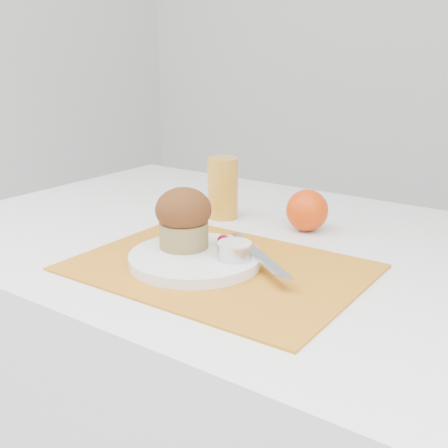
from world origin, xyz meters
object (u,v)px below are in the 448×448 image
Objects in this scene: table at (241,409)px; juice_glass at (223,188)px; orange at (307,210)px; plate at (195,258)px; muffin at (184,217)px.

juice_glass reaches higher than table.
plate is at bearing -102.80° from orange.
plate is 1.71× the size of juice_glass.
juice_glass is 1.22× the size of muffin.
plate is at bearing -22.99° from muffin.
plate is at bearing -63.75° from juice_glass.
muffin is at bearing -97.14° from table.
juice_glass is 0.25m from muffin.
table is 0.42m from plate.
orange is 0.18m from juice_glass.
table is 0.43m from orange.
table is 11.77× the size of muffin.
muffin reaches higher than orange.
juice_glass is at bearing -172.88° from orange.
orange is at bearing 69.37° from muffin.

